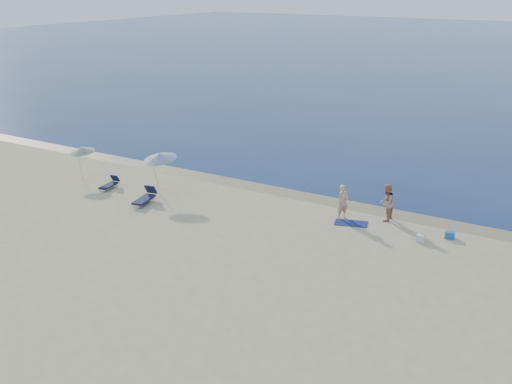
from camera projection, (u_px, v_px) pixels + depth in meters
ground at (21, 370)px, 19.83m from camera, size 160.00×160.00×0.00m
wet_sand_strip at (311, 197)px, 35.40m from camera, size 240.00×1.60×0.00m
person_left at (343, 202)px, 31.98m from camera, size 0.67×0.77×1.77m
person_right at (386, 202)px, 31.74m from camera, size 0.76×0.95×1.88m
beach_towel at (351, 223)px, 31.61m from camera, size 1.81×1.36×0.03m
white_bag at (421, 238)px, 29.42m from camera, size 0.39×0.34×0.32m
blue_cooler at (450, 235)px, 29.77m from camera, size 0.51×0.42×0.32m
umbrella_near at (160, 156)px, 35.50m from camera, size 2.18×2.20×2.47m
umbrella_far at (82, 150)px, 38.21m from camera, size 1.54×1.56×2.07m
lounger_left at (110, 184)px, 36.80m from camera, size 0.74×1.56×0.66m
lounger_right at (145, 198)px, 34.38m from camera, size 1.01×1.94×0.82m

